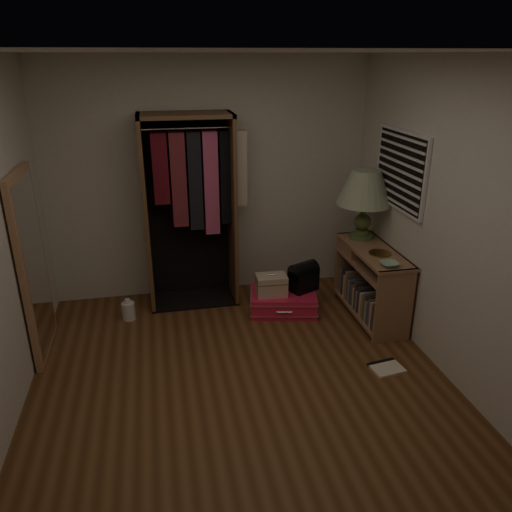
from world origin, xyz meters
name	(u,v)px	position (x,y,z in m)	size (l,w,h in m)	color
ground	(244,390)	(0.00, 0.00, 0.00)	(4.00, 4.00, 0.00)	#573319
room_walls	(251,215)	(0.08, 0.04, 1.50)	(3.52, 4.02, 2.60)	beige
console_bookshelf	(369,280)	(1.54, 1.05, 0.39)	(0.42, 1.12, 0.75)	#916646
open_wardrobe	(193,195)	(-0.21, 1.77, 1.21)	(1.08, 0.50, 2.05)	brown
floor_mirror	(33,266)	(-1.70, 1.00, 0.85)	(0.06, 0.80, 1.70)	#AF7C55
pink_suitcase	(283,301)	(0.67, 1.29, 0.11)	(0.81, 0.65, 0.22)	red
train_case	(271,285)	(0.53, 1.26, 0.33)	(0.33, 0.24, 0.23)	#C0AB92
black_bag	(303,276)	(0.89, 1.30, 0.38)	(0.35, 0.30, 0.32)	black
table_lamp	(365,189)	(1.54, 1.35, 1.29)	(0.73, 0.73, 0.73)	#485C2C
brass_tray	(380,253)	(1.54, 0.88, 0.76)	(0.23, 0.23, 0.01)	olive
ceramic_bowl	(389,264)	(1.49, 0.57, 0.77)	(0.17, 0.17, 0.04)	#99B8A0
white_jug	(129,311)	(-0.96, 1.43, 0.10)	(0.17, 0.17, 0.23)	white
floor_book	(386,367)	(1.29, 0.05, 0.01)	(0.30, 0.26, 0.03)	#F0E6CA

